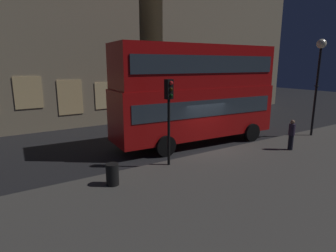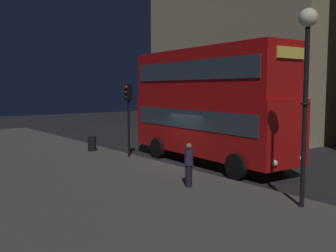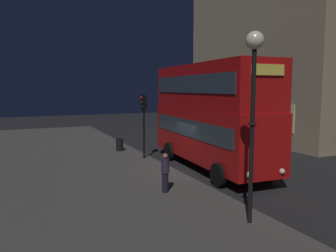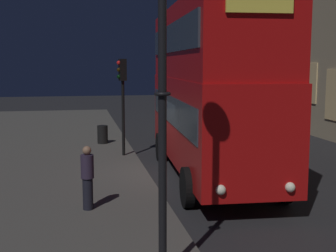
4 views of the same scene
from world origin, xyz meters
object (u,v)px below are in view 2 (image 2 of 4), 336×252
Objects in this scene: double_decker_bus at (209,101)px; street_lamp at (307,58)px; traffic_light_near_kerb at (128,105)px; litter_bin at (92,144)px; pedestrian at (189,164)px.

double_decker_bus is 1.67× the size of street_lamp.
traffic_light_near_kerb is 3.83m from litter_bin.
double_decker_bus is 6.14× the size of pedestrian.
street_lamp is at bearing -10.70° from traffic_light_near_kerb.
double_decker_bus is 11.96× the size of litter_bin.
street_lamp reaches higher than pedestrian.
street_lamp is at bearing -18.76° from double_decker_bus.
double_decker_bus is 7.91m from street_lamp.
traffic_light_near_kerb is 0.65× the size of street_lamp.
pedestrian is at bearing -48.23° from double_decker_bus.
pedestrian is at bearing -163.39° from street_lamp.
double_decker_bus is at bearing 27.88° from traffic_light_near_kerb.
litter_bin is at bearing -178.81° from street_lamp.
traffic_light_near_kerb is at bearing -140.06° from double_decker_bus.
double_decker_bus reaches higher than pedestrian.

